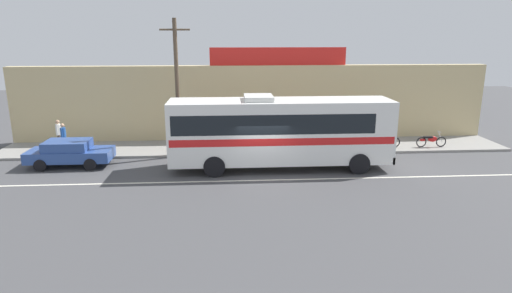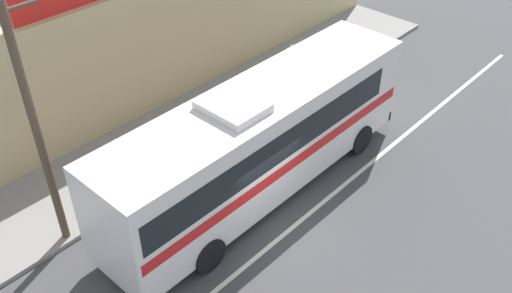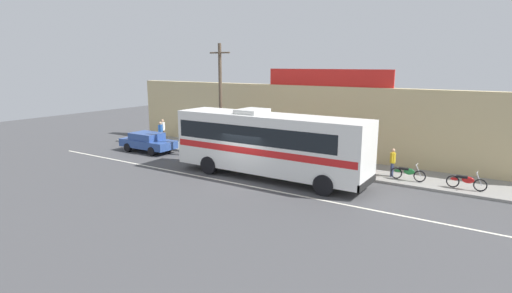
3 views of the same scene
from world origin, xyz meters
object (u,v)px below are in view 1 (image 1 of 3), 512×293
Objects in this scene: motorcycle_red at (431,140)px; utility_pole at (177,86)px; parked_car at (70,152)px; intercity_bus at (279,129)px; pedestrian_far_right at (369,132)px; motorcycle_black at (385,141)px; pedestrian_by_curb at (63,136)px; pedestrian_far_left at (59,132)px.

utility_pole is at bearing -177.88° from motorcycle_red.
motorcycle_red is (20.35, 2.03, -0.17)m from parked_car.
parked_car is (-10.81, 1.14, -1.33)m from intercity_bus.
utility_pole is at bearing -175.08° from pedestrian_far_right.
motorcycle_black is (6.74, 3.23, -1.50)m from intercity_bus.
motorcycle_red is 21.44m from pedestrian_by_curb.
motorcycle_red is at bearing -6.34° from pedestrian_far_right.
parked_car is 2.30× the size of motorcycle_red.
parked_car is 20.45m from motorcycle_red.
pedestrian_far_left is at bearing 167.55° from utility_pole.
pedestrian_far_left is (-7.15, 1.58, -2.81)m from utility_pole.
motorcycle_black is 1.07m from pedestrian_far_right.
motorcycle_black is 2.80m from motorcycle_red.
intercity_bus reaches higher than motorcycle_black.
utility_pole reaches higher than pedestrian_far_left.
utility_pole is 15.21m from motorcycle_red.
intercity_bus is at bearing -6.01° from parked_car.
utility_pole is 4.41× the size of pedestrian_by_curb.
parked_car is at bearing 173.99° from intercity_bus.
pedestrian_by_curb is (-6.62, 0.84, -2.86)m from utility_pole.
motorcycle_black is 1.09× the size of pedestrian_by_curb.
pedestrian_far_right is at bearing 0.39° from pedestrian_by_curb.
utility_pole is 4.02× the size of motorcycle_red.
parked_car is 6.58m from utility_pole.
motorcycle_black is at bearing -21.36° from pedestrian_far_right.
utility_pole is (-5.28, 2.62, 1.91)m from intercity_bus.
pedestrian_far_right is at bearing 158.64° from motorcycle_black.
pedestrian_far_left reaches higher than motorcycle_red.
utility_pole is 4.73× the size of pedestrian_far_right.
intercity_bus is 10.16m from motorcycle_red.
utility_pole reaches higher than motorcycle_red.
utility_pole reaches higher than motorcycle_black.
intercity_bus reaches higher than pedestrian_far_right.
pedestrian_by_curb is at bearing -54.73° from pedestrian_far_left.
motorcycle_red is 1.05× the size of pedestrian_far_left.
intercity_bus is 13.14m from pedestrian_far_left.
pedestrian_by_curb is (-18.63, 0.23, 0.55)m from motorcycle_black.
intercity_bus reaches higher than motorcycle_red.
pedestrian_by_curb is 0.91m from pedestrian_far_left.
utility_pole reaches higher than parked_car.
pedestrian_far_right is at bearing 4.92° from utility_pole.
pedestrian_far_right is (11.12, 0.96, -2.93)m from utility_pole.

